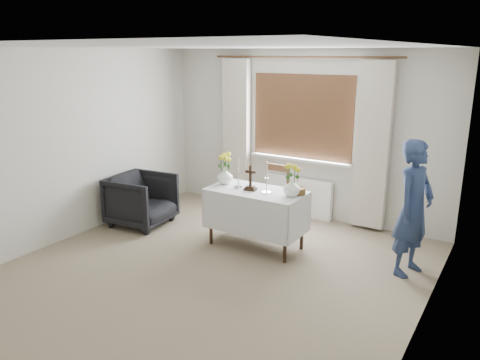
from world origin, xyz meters
name	(u,v)px	position (x,y,z in m)	size (l,w,h in m)	color
ground	(205,276)	(0.00, 0.00, 0.00)	(5.00, 5.00, 0.00)	gray
altar_table	(256,219)	(0.06, 1.03, 0.38)	(1.24, 0.64, 0.76)	silver
wooden_chair	(270,196)	(-0.14, 1.79, 0.45)	(0.41, 0.41, 0.90)	brown
armchair	(142,200)	(-1.75, 0.85, 0.37)	(0.80, 0.82, 0.75)	black
person	(414,208)	(1.91, 1.31, 0.77)	(0.56, 0.37, 1.55)	navy
radiator	(298,196)	(0.00, 2.42, 0.30)	(1.10, 0.10, 0.60)	white
wooden_cross	(250,178)	(0.00, 1.00, 0.92)	(0.15, 0.11, 0.32)	black
candlestick_left	(238,173)	(-0.19, 1.01, 0.95)	(0.11, 0.11, 0.39)	silver
candlestick_right	(267,177)	(0.22, 1.00, 0.96)	(0.11, 0.11, 0.39)	silver
flower_vase_left	(225,176)	(-0.44, 1.08, 0.87)	(0.21, 0.21, 0.22)	white
flower_vase_right	(292,187)	(0.55, 1.04, 0.87)	(0.21, 0.21, 0.21)	white
wicker_basket	(297,191)	(0.57, 1.16, 0.80)	(0.21, 0.21, 0.08)	brown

